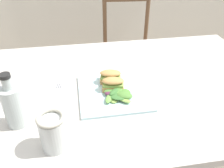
# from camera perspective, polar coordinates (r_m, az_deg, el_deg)

# --- Properties ---
(dining_table) EXTENTS (1.37, 0.87, 0.74)m
(dining_table) POSITION_cam_1_polar(r_m,az_deg,el_deg) (1.10, 2.26, -5.17)
(dining_table) COLOR #BCB7AD
(dining_table) RESTS_ON ground
(chair_wooden_far) EXTENTS (0.43, 0.43, 0.87)m
(chair_wooden_far) POSITION_cam_1_polar(r_m,az_deg,el_deg) (1.94, 3.66, 7.65)
(chair_wooden_far) COLOR brown
(chair_wooden_far) RESTS_ON ground
(plate_lunch) EXTENTS (0.28, 0.28, 0.01)m
(plate_lunch) POSITION_cam_1_polar(r_m,az_deg,el_deg) (0.98, 0.38, -2.04)
(plate_lunch) COLOR silver
(plate_lunch) RESTS_ON dining_table
(sandwich_half_front) EXTENTS (0.10, 0.07, 0.06)m
(sandwich_half_front) POSITION_cam_1_polar(r_m,az_deg,el_deg) (0.97, 0.25, 0.03)
(sandwich_half_front) COLOR tan
(sandwich_half_front) RESTS_ON plate_lunch
(sandwich_half_back) EXTENTS (0.10, 0.07, 0.06)m
(sandwich_half_back) POSITION_cam_1_polar(r_m,az_deg,el_deg) (1.01, -0.36, 1.86)
(sandwich_half_back) COLOR tan
(sandwich_half_back) RESTS_ON plate_lunch
(salad_mixed_greens) EXTENTS (0.12, 0.13, 0.03)m
(salad_mixed_greens) POSITION_cam_1_polar(r_m,az_deg,el_deg) (0.94, 1.25, -2.35)
(salad_mixed_greens) COLOR #84A84C
(salad_mixed_greens) RESTS_ON plate_lunch
(napkin_folded) EXTENTS (0.13, 0.24, 0.00)m
(napkin_folded) POSITION_cam_1_polar(r_m,az_deg,el_deg) (0.98, -13.01, -3.31)
(napkin_folded) COLOR white
(napkin_folded) RESTS_ON dining_table
(fork_on_napkin) EXTENTS (0.04, 0.19, 0.00)m
(fork_on_napkin) POSITION_cam_1_polar(r_m,az_deg,el_deg) (0.99, -12.91, -2.53)
(fork_on_napkin) COLOR silver
(fork_on_napkin) RESTS_ON napkin_folded
(bottle_cold_brew) EXTENTS (0.07, 0.07, 0.20)m
(bottle_cold_brew) POSITION_cam_1_polar(r_m,az_deg,el_deg) (0.86, -22.25, -5.22)
(bottle_cold_brew) COLOR black
(bottle_cold_brew) RESTS_ON dining_table
(mason_jar_iced_tea) EXTENTS (0.08, 0.08, 0.12)m
(mason_jar_iced_tea) POSITION_cam_1_polar(r_m,az_deg,el_deg) (0.76, -13.78, -11.33)
(mason_jar_iced_tea) COLOR #C67528
(mason_jar_iced_tea) RESTS_ON dining_table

